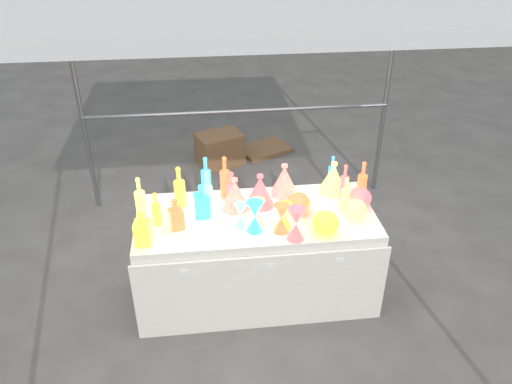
{
  "coord_description": "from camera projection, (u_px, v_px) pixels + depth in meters",
  "views": [
    {
      "loc": [
        -0.37,
        -3.12,
        2.83
      ],
      "look_at": [
        0.0,
        0.0,
        0.95
      ],
      "focal_mm": 35.0,
      "sensor_mm": 36.0,
      "label": 1
    }
  ],
  "objects": [
    {
      "name": "bottle_5",
      "position": [
        207.0,
        192.0,
        3.69
      ],
      "size": [
        0.09,
        0.09,
        0.37
      ],
      "primitive_type": null,
      "rotation": [
        0.0,
        0.0,
        0.21
      ],
      "color": "#B4247C",
      "rests_on": "display_table"
    },
    {
      "name": "bottle_1",
      "position": [
        206.0,
        176.0,
        3.94
      ],
      "size": [
        0.1,
        0.1,
        0.33
      ],
      "primitive_type": null,
      "rotation": [
        0.0,
        0.0,
        -0.25
      ],
      "color": "#198B29",
      "rests_on": "display_table"
    },
    {
      "name": "bottle_8",
      "position": [
        332.0,
        171.0,
        4.06
      ],
      "size": [
        0.08,
        0.08,
        0.28
      ],
      "primitive_type": null,
      "rotation": [
        0.0,
        0.0,
        -0.31
      ],
      "color": "#198B29",
      "rests_on": "display_table"
    },
    {
      "name": "lampshade_2",
      "position": [
        260.0,
        190.0,
        3.82
      ],
      "size": [
        0.27,
        0.27,
        0.26
      ],
      "primitive_type": null,
      "rotation": [
        0.0,
        0.0,
        0.26
      ],
      "color": "#211B9F",
      "rests_on": "display_table"
    },
    {
      "name": "hourglass_2",
      "position": [
        257.0,
        213.0,
        3.59
      ],
      "size": [
        0.13,
        0.13,
        0.22
      ],
      "primitive_type": null,
      "rotation": [
        0.0,
        0.0,
        -0.2
      ],
      "color": "teal",
      "rests_on": "display_table"
    },
    {
      "name": "hourglass_4",
      "position": [
        285.0,
        215.0,
        3.58
      ],
      "size": [
        0.12,
        0.12,
        0.2
      ],
      "primitive_type": null,
      "rotation": [
        0.0,
        0.0,
        0.28
      ],
      "color": "red",
      "rests_on": "display_table"
    },
    {
      "name": "cardboard_box_closed",
      "position": [
        220.0,
        149.0,
        6.02
      ],
      "size": [
        0.62,
        0.54,
        0.38
      ],
      "primitive_type": "cube",
      "rotation": [
        0.0,
        0.0,
        0.37
      ],
      "color": "brown",
      "rests_on": "ground"
    },
    {
      "name": "bottle_3",
      "position": [
        232.0,
        189.0,
        3.81
      ],
      "size": [
        0.08,
        0.08,
        0.29
      ],
      "primitive_type": null,
      "rotation": [
        0.0,
        0.0,
        -0.13
      ],
      "color": "#211B9F",
      "rests_on": "display_table"
    },
    {
      "name": "bottle_9",
      "position": [
        362.0,
        180.0,
        3.89
      ],
      "size": [
        0.08,
        0.08,
        0.33
      ],
      "primitive_type": null,
      "rotation": [
        0.0,
        0.0,
        -0.17
      ],
      "color": "orange",
      "rests_on": "display_table"
    },
    {
      "name": "globe_3",
      "position": [
        360.0,
        199.0,
        3.83
      ],
      "size": [
        0.21,
        0.21,
        0.14
      ],
      "primitive_type": null,
      "rotation": [
        0.0,
        0.0,
        0.19
      ],
      "color": "#211B9F",
      "rests_on": "display_table"
    },
    {
      "name": "hourglass_0",
      "position": [
        281.0,
        218.0,
        3.52
      ],
      "size": [
        0.13,
        0.13,
        0.22
      ],
      "primitive_type": null,
      "rotation": [
        0.0,
        0.0,
        0.15
      ],
      "color": "orange",
      "rests_on": "display_table"
    },
    {
      "name": "lampshade_0",
      "position": [
        235.0,
        194.0,
        3.78
      ],
      "size": [
        0.25,
        0.25,
        0.26
      ],
      "primitive_type": null,
      "rotation": [
        0.0,
        0.0,
        -0.15
      ],
      "color": "yellow",
      "rests_on": "display_table"
    },
    {
      "name": "bottle_6",
      "position": [
        156.0,
        209.0,
        3.59
      ],
      "size": [
        0.08,
        0.08,
        0.27
      ],
      "primitive_type": null,
      "rotation": [
        0.0,
        0.0,
        -0.22
      ],
      "color": "red",
      "rests_on": "display_table"
    },
    {
      "name": "globe_2",
      "position": [
        299.0,
        205.0,
        3.75
      ],
      "size": [
        0.21,
        0.21,
        0.15
      ],
      "primitive_type": null,
      "rotation": [
        0.0,
        0.0,
        -0.15
      ],
      "color": "orange",
      "rests_on": "display_table"
    },
    {
      "name": "hourglass_5",
      "position": [
        255.0,
        216.0,
        3.53
      ],
      "size": [
        0.16,
        0.16,
        0.24
      ],
      "primitive_type": null,
      "rotation": [
        0.0,
        0.0,
        -0.37
      ],
      "color": "#198B29",
      "rests_on": "display_table"
    },
    {
      "name": "bottle_4",
      "position": [
        140.0,
        197.0,
        3.66
      ],
      "size": [
        0.09,
        0.09,
        0.33
      ],
      "primitive_type": null,
      "rotation": [
        0.0,
        0.0,
        -0.1
      ],
      "color": "teal",
      "rests_on": "display_table"
    },
    {
      "name": "lampshade_3",
      "position": [
        333.0,
        177.0,
        3.99
      ],
      "size": [
        0.28,
        0.28,
        0.27
      ],
      "primitive_type": null,
      "rotation": [
        0.0,
        0.0,
        -0.28
      ],
      "color": "teal",
      "rests_on": "display_table"
    },
    {
      "name": "ground",
      "position": [
        256.0,
        290.0,
        4.15
      ],
      "size": [
        80.0,
        80.0,
        0.0
      ],
      "primitive_type": "plane",
      "color": "slate",
      "rests_on": "ground"
    },
    {
      "name": "decanter_1",
      "position": [
        176.0,
        214.0,
        3.55
      ],
      "size": [
        0.12,
        0.12,
        0.25
      ],
      "primitive_type": null,
      "rotation": [
        0.0,
        0.0,
        0.29
      ],
      "color": "orange",
      "rests_on": "display_table"
    },
    {
      "name": "bottle_2",
      "position": [
        225.0,
        177.0,
        3.91
      ],
      "size": [
        0.08,
        0.08,
        0.35
      ],
      "primitive_type": null,
      "rotation": [
        0.0,
        0.0,
        -0.05
      ],
      "color": "orange",
      "rests_on": "display_table"
    },
    {
      "name": "globe_1",
      "position": [
        355.0,
        210.0,
        3.7
      ],
      "size": [
        0.17,
        0.17,
        0.13
      ],
      "primitive_type": null,
      "rotation": [
        0.0,
        0.0,
        -0.05
      ],
      "color": "teal",
      "rests_on": "display_table"
    },
    {
      "name": "decanter_2",
      "position": [
        202.0,
        201.0,
        3.68
      ],
      "size": [
        0.12,
        0.12,
        0.27
      ],
      "primitive_type": null,
      "rotation": [
        0.0,
        0.0,
        0.09
      ],
      "color": "#198B29",
      "rests_on": "display_table"
    },
    {
      "name": "cardboard_box_flat",
      "position": [
        264.0,
        149.0,
        6.37
      ],
      "size": [
        0.74,
        0.66,
        0.05
      ],
      "primitive_type": "cube",
      "rotation": [
        0.0,
        0.0,
        0.43
      ],
      "color": "brown",
      "rests_on": "ground"
    },
    {
      "name": "lampshade_1",
      "position": [
        284.0,
        179.0,
        3.96
      ],
      "size": [
        0.28,
        0.28,
        0.26
      ],
      "primitive_type": null,
      "rotation": [
        0.0,
        0.0,
        0.28
      ],
      "color": "yellow",
      "rests_on": "display_table"
    },
    {
      "name": "globe_0",
      "position": [
        326.0,
        224.0,
        3.52
      ],
      "size": [
        0.2,
        0.2,
        0.15
      ],
      "primitive_type": null,
      "rotation": [
        0.0,
        0.0,
        -0.05
      ],
      "color": "red",
      "rests_on": "display_table"
    },
    {
      "name": "hourglass_1",
      "position": [
        296.0,
        224.0,
        3.44
      ],
      "size": [
        0.16,
        0.16,
        0.25
      ],
      "primitive_type": null,
      "rotation": [
        0.0,
        0.0,
        -0.31
      ],
      "color": "#211B9F",
      "rests_on": "display_table"
    },
    {
      "name": "bottle_0",
      "position": [
        179.0,
        187.0,
        3.79
      ],
      "size": [
        0.09,
        0.09,
        0.34
      ],
      "primitive_type": null,
      "rotation": [
        0.0,
        0.0,
        -0.06
      ],
      "color": "red",
      "rests_on": "display_table"
    },
    {
      "name": "bottle_10",
      "position": [
        344.0,
        182.0,
        3.9
      ],
      "size": [
        0.07,
        0.07,
        0.3
      ],
      "primitive_type": null,
      "rotation": [
        0.0,
        0.0,
        -0.07
      ],
      "color": "#211B9F",
      "rests_on": "display_table"
    },
    {
      "name": "decanter_0",
      "position": [
        142.0,
        228.0,
        3.39
      ],
      "size": [
        0.12,
        0.12,
        0.27
      ],
      "primitive_type": null,
      "rotation": [
        0.0,
        0.0,
        -0.09
      ],
      "color": "red",
      "rests_on": "display_table"
    },
    {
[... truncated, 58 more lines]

